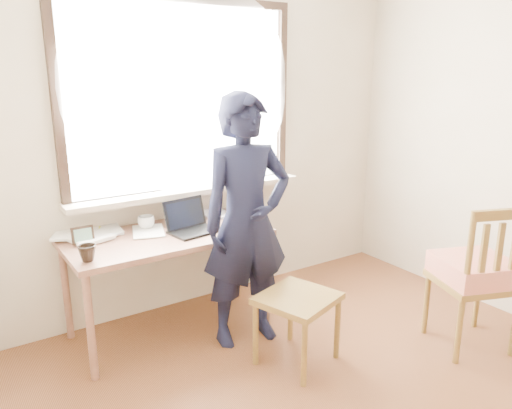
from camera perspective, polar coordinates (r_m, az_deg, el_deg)
room_shell at (r=2.39m, az=14.71°, el=10.42°), size 3.52×4.02×2.61m
desk at (r=3.48m, az=-10.11°, el=-4.49°), size 1.36×0.68×0.73m
laptop at (r=3.48m, az=-7.50°, el=-2.20°), size 0.35×0.30×0.22m
mug_white at (r=3.58m, az=-12.43°, el=-2.01°), size 0.16×0.16×0.09m
mug_dark at (r=3.09m, az=-18.72°, el=-5.29°), size 0.13×0.13×0.10m
mouse at (r=3.54m, az=-3.32°, el=-2.33°), size 0.09×0.06×0.04m
desk_clutter at (r=3.54m, az=-16.91°, el=-3.00°), size 0.72×0.53×0.04m
book_a at (r=3.47m, az=-18.18°, el=-3.60°), size 0.27×0.29×0.02m
book_b at (r=3.80m, az=-5.87°, el=-1.29°), size 0.20×0.26×0.02m
picture_frame at (r=3.37m, az=-19.18°, el=-3.45°), size 0.14×0.02×0.11m
work_chair at (r=3.19m, az=4.76°, el=-11.49°), size 0.55×0.54×0.46m
side_chair at (r=3.59m, az=23.82°, el=-7.09°), size 0.60×0.59×1.01m
person at (r=3.28m, az=-1.07°, el=-2.01°), size 0.67×0.49×1.68m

